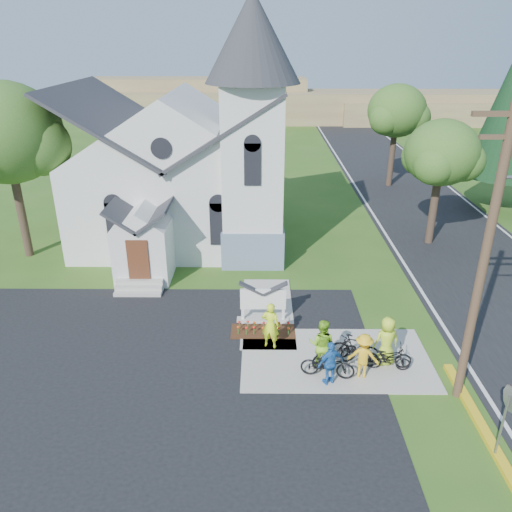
{
  "coord_description": "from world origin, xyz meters",
  "views": [
    {
      "loc": [
        -1.35,
        -14.97,
        11.1
      ],
      "look_at": [
        -1.51,
        5.0,
        2.21
      ],
      "focal_mm": 35.0,
      "sensor_mm": 36.0,
      "label": 1
    }
  ],
  "objects_px": {
    "bike_0": "(328,365)",
    "utility_pole": "(489,247)",
    "cyclist_1": "(322,344)",
    "cyclist_3": "(363,356)",
    "cyclist_0": "(270,325)",
    "bike_1": "(356,348)",
    "cyclist_4": "(386,341)",
    "cyclist_2": "(331,363)",
    "stop_sign": "(508,408)",
    "bike_4": "(389,360)",
    "church_sign": "(263,300)",
    "bike_2": "(387,356)",
    "bike_3": "(335,352)"
  },
  "relations": [
    {
      "from": "church_sign",
      "to": "cyclist_0",
      "type": "xyz_separation_m",
      "value": [
        0.27,
        -1.95,
        -0.03
      ]
    },
    {
      "from": "bike_4",
      "to": "church_sign",
      "type": "bearing_deg",
      "value": 59.43
    },
    {
      "from": "bike_0",
      "to": "utility_pole",
      "type": "bearing_deg",
      "value": -91.44
    },
    {
      "from": "cyclist_3",
      "to": "cyclist_2",
      "type": "bearing_deg",
      "value": 33.95
    },
    {
      "from": "bike_2",
      "to": "bike_4",
      "type": "height_order",
      "value": "bike_2"
    },
    {
      "from": "cyclist_0",
      "to": "cyclist_3",
      "type": "distance_m",
      "value": 3.67
    },
    {
      "from": "cyclist_1",
      "to": "cyclist_3",
      "type": "height_order",
      "value": "cyclist_1"
    },
    {
      "from": "utility_pole",
      "to": "bike_4",
      "type": "distance_m",
      "value": 5.53
    },
    {
      "from": "cyclist_4",
      "to": "bike_2",
      "type": "bearing_deg",
      "value": 83.04
    },
    {
      "from": "church_sign",
      "to": "cyclist_0",
      "type": "distance_m",
      "value": 1.97
    },
    {
      "from": "stop_sign",
      "to": "utility_pole",
      "type": "bearing_deg",
      "value": 91.49
    },
    {
      "from": "bike_0",
      "to": "cyclist_2",
      "type": "bearing_deg",
      "value": -163.87
    },
    {
      "from": "bike_1",
      "to": "stop_sign",
      "type": "bearing_deg",
      "value": -129.71
    },
    {
      "from": "bike_0",
      "to": "cyclist_3",
      "type": "bearing_deg",
      "value": -77.15
    },
    {
      "from": "bike_0",
      "to": "bike_1",
      "type": "relative_size",
      "value": 1.06
    },
    {
      "from": "cyclist_2",
      "to": "bike_3",
      "type": "height_order",
      "value": "cyclist_2"
    },
    {
      "from": "cyclist_0",
      "to": "church_sign",
      "type": "bearing_deg",
      "value": -64.49
    },
    {
      "from": "stop_sign",
      "to": "bike_4",
      "type": "xyz_separation_m",
      "value": [
        -2.15,
        4.05,
        -1.33
      ]
    },
    {
      "from": "cyclist_0",
      "to": "bike_1",
      "type": "relative_size",
      "value": 1.06
    },
    {
      "from": "cyclist_2",
      "to": "cyclist_4",
      "type": "height_order",
      "value": "cyclist_4"
    },
    {
      "from": "cyclist_2",
      "to": "cyclist_3",
      "type": "distance_m",
      "value": 1.26
    },
    {
      "from": "bike_4",
      "to": "utility_pole",
      "type": "bearing_deg",
      "value": -116.78
    },
    {
      "from": "bike_0",
      "to": "cyclist_2",
      "type": "distance_m",
      "value": 0.48
    },
    {
      "from": "cyclist_2",
      "to": "cyclist_3",
      "type": "relative_size",
      "value": 0.98
    },
    {
      "from": "bike_0",
      "to": "bike_1",
      "type": "bearing_deg",
      "value": -39.43
    },
    {
      "from": "church_sign",
      "to": "bike_1",
      "type": "xyz_separation_m",
      "value": [
        3.39,
        -2.83,
        -0.44
      ]
    },
    {
      "from": "cyclist_2",
      "to": "bike_2",
      "type": "xyz_separation_m",
      "value": [
        2.17,
        0.93,
        -0.36
      ]
    },
    {
      "from": "cyclist_0",
      "to": "bike_0",
      "type": "xyz_separation_m",
      "value": [
        1.97,
        -1.85,
        -0.45
      ]
    },
    {
      "from": "cyclist_1",
      "to": "utility_pole",
      "type": "bearing_deg",
      "value": 178.86
    },
    {
      "from": "bike_1",
      "to": "bike_2",
      "type": "height_order",
      "value": "bike_1"
    },
    {
      "from": "bike_2",
      "to": "cyclist_2",
      "type": "bearing_deg",
      "value": 117.56
    },
    {
      "from": "cyclist_1",
      "to": "stop_sign",
      "type": "bearing_deg",
      "value": 154.58
    },
    {
      "from": "cyclist_0",
      "to": "cyclist_3",
      "type": "relative_size",
      "value": 1.12
    },
    {
      "from": "church_sign",
      "to": "stop_sign",
      "type": "relative_size",
      "value": 0.89
    },
    {
      "from": "cyclist_1",
      "to": "bike_0",
      "type": "bearing_deg",
      "value": 123.48
    },
    {
      "from": "bike_2",
      "to": "bike_3",
      "type": "xyz_separation_m",
      "value": [
        -1.85,
        0.07,
        0.1
      ]
    },
    {
      "from": "bike_2",
      "to": "bike_3",
      "type": "relative_size",
      "value": 0.94
    },
    {
      "from": "cyclist_1",
      "to": "cyclist_3",
      "type": "distance_m",
      "value": 1.5
    },
    {
      "from": "cyclist_3",
      "to": "bike_3",
      "type": "distance_m",
      "value": 1.09
    },
    {
      "from": "church_sign",
      "to": "cyclist_4",
      "type": "bearing_deg",
      "value": -34.12
    },
    {
      "from": "cyclist_0",
      "to": "cyclist_1",
      "type": "bearing_deg",
      "value": 162.29
    },
    {
      "from": "cyclist_4",
      "to": "cyclist_2",
      "type": "bearing_deg",
      "value": 17.07
    },
    {
      "from": "utility_pole",
      "to": "stop_sign",
      "type": "xyz_separation_m",
      "value": [
        0.07,
        -2.7,
        -3.62
      ]
    },
    {
      "from": "bike_1",
      "to": "cyclist_4",
      "type": "xyz_separation_m",
      "value": [
        1.04,
        -0.18,
        0.42
      ]
    },
    {
      "from": "bike_2",
      "to": "cyclist_4",
      "type": "xyz_separation_m",
      "value": [
        -0.02,
        0.22,
        0.49
      ]
    },
    {
      "from": "stop_sign",
      "to": "cyclist_4",
      "type": "distance_m",
      "value": 4.98
    },
    {
      "from": "church_sign",
      "to": "bike_1",
      "type": "distance_m",
      "value": 4.44
    },
    {
      "from": "bike_2",
      "to": "utility_pole",
      "type": "bearing_deg",
      "value": -120.41
    },
    {
      "from": "cyclist_4",
      "to": "cyclist_1",
      "type": "bearing_deg",
      "value": -5.68
    },
    {
      "from": "cyclist_0",
      "to": "cyclist_1",
      "type": "height_order",
      "value": "cyclist_1"
    }
  ]
}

